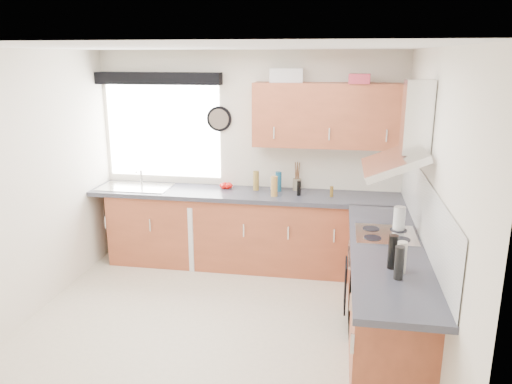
% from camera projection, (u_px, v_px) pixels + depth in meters
% --- Properties ---
extents(ground_plane, '(3.60, 3.60, 0.00)m').
position_uv_depth(ground_plane, '(214.00, 330.00, 4.57)').
color(ground_plane, beige).
extents(ceiling, '(3.60, 3.60, 0.02)m').
position_uv_depth(ceiling, '(207.00, 47.00, 3.91)').
color(ceiling, white).
rests_on(ceiling, wall_back).
extents(wall_back, '(3.60, 0.02, 2.50)m').
position_uv_depth(wall_back, '(249.00, 158.00, 5.96)').
color(wall_back, silver).
rests_on(wall_back, ground_plane).
extents(wall_front, '(3.60, 0.02, 2.50)m').
position_uv_depth(wall_front, '(120.00, 297.00, 2.53)').
color(wall_front, silver).
rests_on(wall_front, ground_plane).
extents(wall_left, '(0.02, 3.60, 2.50)m').
position_uv_depth(wall_left, '(19.00, 190.00, 4.54)').
color(wall_left, silver).
rests_on(wall_left, ground_plane).
extents(wall_right, '(0.02, 3.60, 2.50)m').
position_uv_depth(wall_right, '(430.00, 210.00, 3.95)').
color(wall_right, silver).
rests_on(wall_right, ground_plane).
extents(window, '(1.40, 0.02, 1.10)m').
position_uv_depth(window, '(163.00, 131.00, 6.04)').
color(window, silver).
rests_on(window, wall_back).
extents(window_blind, '(1.50, 0.18, 0.14)m').
position_uv_depth(window_blind, '(158.00, 78.00, 5.78)').
color(window_blind, black).
rests_on(window_blind, wall_back).
extents(splashback, '(0.01, 3.00, 0.54)m').
position_uv_depth(splashback, '(423.00, 208.00, 4.26)').
color(splashback, white).
rests_on(splashback, wall_right).
extents(base_cab_back, '(3.00, 0.58, 0.86)m').
position_uv_depth(base_cab_back, '(236.00, 231.00, 5.91)').
color(base_cab_back, brown).
rests_on(base_cab_back, ground_plane).
extents(base_cab_corner, '(0.60, 0.60, 0.86)m').
position_uv_depth(base_cab_corner, '(374.00, 239.00, 5.64)').
color(base_cab_corner, brown).
rests_on(base_cab_corner, ground_plane).
extents(base_cab_right, '(0.58, 2.10, 0.86)m').
position_uv_depth(base_cab_right, '(384.00, 293.00, 4.36)').
color(base_cab_right, brown).
rests_on(base_cab_right, ground_plane).
extents(worktop_back, '(3.60, 0.62, 0.05)m').
position_uv_depth(worktop_back, '(244.00, 194.00, 5.77)').
color(worktop_back, '#2C2C35').
rests_on(worktop_back, base_cab_back).
extents(worktop_right, '(0.62, 2.42, 0.05)m').
position_uv_depth(worktop_right, '(388.00, 251.00, 4.10)').
color(worktop_right, '#2C2C35').
rests_on(worktop_right, base_cab_right).
extents(sink, '(0.84, 0.46, 0.10)m').
position_uv_depth(sink, '(135.00, 184.00, 5.96)').
color(sink, silver).
rests_on(sink, worktop_back).
extents(oven, '(0.56, 0.58, 0.85)m').
position_uv_depth(oven, '(382.00, 286.00, 4.50)').
color(oven, black).
rests_on(oven, ground_plane).
extents(hob_plate, '(0.52, 0.52, 0.01)m').
position_uv_depth(hob_plate, '(386.00, 235.00, 4.37)').
color(hob_plate, silver).
rests_on(hob_plate, worktop_right).
extents(extractor_hood, '(0.52, 0.78, 0.66)m').
position_uv_depth(extractor_hood, '(405.00, 139.00, 4.13)').
color(extractor_hood, silver).
rests_on(extractor_hood, wall_right).
extents(upper_cabinets, '(1.70, 0.35, 0.70)m').
position_uv_depth(upper_cabinets, '(330.00, 115.00, 5.49)').
color(upper_cabinets, brown).
rests_on(upper_cabinets, wall_back).
extents(washing_machine, '(0.64, 0.63, 0.77)m').
position_uv_depth(washing_machine, '(185.00, 231.00, 6.04)').
color(washing_machine, silver).
rests_on(washing_machine, ground_plane).
extents(wall_clock, '(0.30, 0.04, 0.30)m').
position_uv_depth(wall_clock, '(219.00, 119.00, 5.85)').
color(wall_clock, black).
rests_on(wall_clock, wall_back).
extents(casserole, '(0.40, 0.31, 0.15)m').
position_uv_depth(casserole, '(286.00, 75.00, 5.55)').
color(casserole, silver).
rests_on(casserole, upper_cabinets).
extents(storage_box, '(0.23, 0.20, 0.10)m').
position_uv_depth(storage_box, '(360.00, 79.00, 5.24)').
color(storage_box, '#9D2937').
rests_on(storage_box, upper_cabinets).
extents(utensil_pot, '(0.10, 0.10, 0.14)m').
position_uv_depth(utensil_pot, '(297.00, 184.00, 5.84)').
color(utensil_pot, '#776C56').
rests_on(utensil_pot, worktop_back).
extents(kitchen_roll, '(0.13, 0.13, 0.23)m').
position_uv_depth(kitchen_roll, '(399.00, 219.00, 4.45)').
color(kitchen_roll, silver).
rests_on(kitchen_roll, worktop_right).
extents(tomato_cluster, '(0.17, 0.17, 0.06)m').
position_uv_depth(tomato_cluster, '(226.00, 186.00, 5.93)').
color(tomato_cluster, red).
rests_on(tomato_cluster, worktop_back).
extents(jar_0, '(0.07, 0.07, 0.23)m').
position_uv_depth(jar_0, '(256.00, 181.00, 5.83)').
color(jar_0, olive).
rests_on(jar_0, worktop_back).
extents(jar_1, '(0.07, 0.07, 0.23)m').
position_uv_depth(jar_1, '(274.00, 186.00, 5.57)').
color(jar_1, olive).
rests_on(jar_1, worktop_back).
extents(jar_2, '(0.04, 0.04, 0.17)m').
position_uv_depth(jar_2, '(299.00, 188.00, 5.61)').
color(jar_2, black).
rests_on(jar_2, worktop_back).
extents(jar_3, '(0.04, 0.04, 0.15)m').
position_uv_depth(jar_3, '(272.00, 183.00, 5.87)').
color(jar_3, '#A3968B').
rests_on(jar_3, worktop_back).
extents(jar_4, '(0.07, 0.07, 0.23)m').
position_uv_depth(jar_4, '(278.00, 182.00, 5.78)').
color(jar_4, navy).
rests_on(jar_4, worktop_back).
extents(jar_5, '(0.04, 0.04, 0.12)m').
position_uv_depth(jar_5, '(332.00, 192.00, 5.56)').
color(jar_5, brown).
rests_on(jar_5, worktop_back).
extents(bottle_0, '(0.07, 0.07, 0.24)m').
position_uv_depth(bottle_0, '(399.00, 263.00, 3.49)').
color(bottle_0, black).
rests_on(bottle_0, worktop_right).
extents(bottle_1, '(0.07, 0.07, 0.24)m').
position_uv_depth(bottle_1, '(402.00, 257.00, 3.60)').
color(bottle_1, '#B1A697').
rests_on(bottle_1, worktop_right).
extents(bottle_2, '(0.07, 0.07, 0.26)m').
position_uv_depth(bottle_2, '(393.00, 252.00, 3.67)').
color(bottle_2, black).
rests_on(bottle_2, worktop_right).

